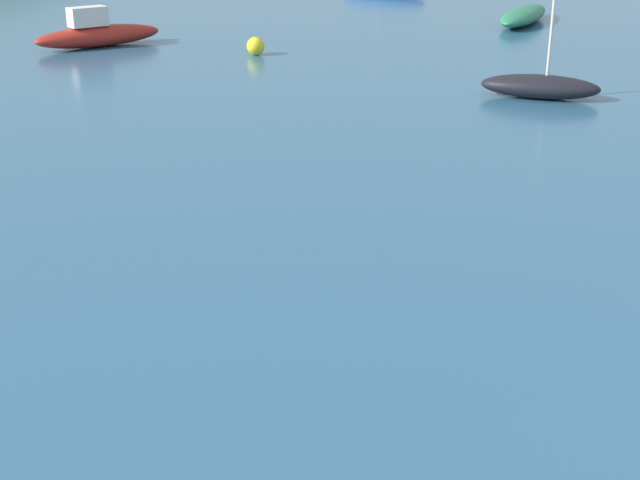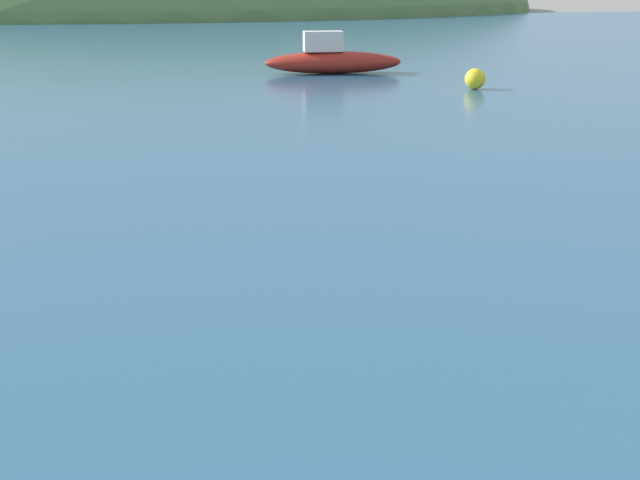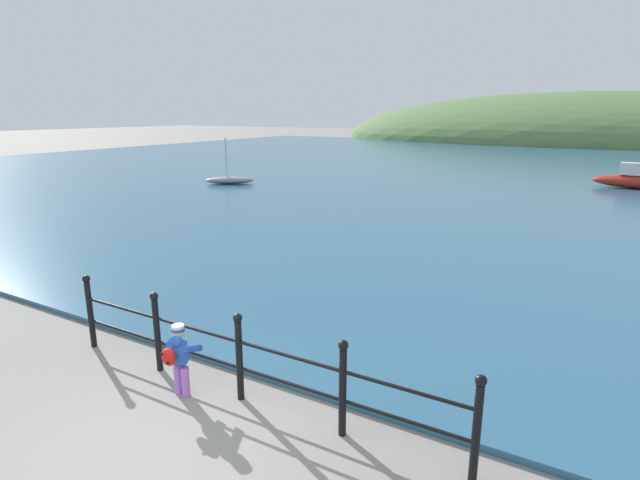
{
  "view_description": "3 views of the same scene",
  "coord_description": "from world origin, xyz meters",
  "px_view_note": "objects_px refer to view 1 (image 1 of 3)",
  "views": [
    {
      "loc": [
        -8.19,
        0.21,
        4.73
      ],
      "look_at": [
        -1.64,
        7.44,
        0.82
      ],
      "focal_mm": 50.0,
      "sensor_mm": 36.0,
      "label": 1
    },
    {
      "loc": [
        -0.78,
        -0.49,
        2.93
      ],
      "look_at": [
        0.47,
        5.19,
        1.18
      ],
      "focal_mm": 50.0,
      "sensor_mm": 36.0,
      "label": 2
    },
    {
      "loc": [
        4.02,
        -3.04,
        3.68
      ],
      "look_at": [
        -0.94,
        5.48,
        1.14
      ],
      "focal_mm": 28.0,
      "sensor_mm": 36.0,
      "label": 3
    }
  ],
  "objects_px": {
    "boat_green_fishing": "(523,15)",
    "mooring_buoy": "(256,46)",
    "boat_twin_mast": "(98,34)",
    "boat_red_dinghy": "(540,86)"
  },
  "relations": [
    {
      "from": "mooring_buoy",
      "to": "boat_twin_mast",
      "type": "bearing_deg",
      "value": 121.61
    },
    {
      "from": "boat_twin_mast",
      "to": "boat_red_dinghy",
      "type": "relative_size",
      "value": 1.46
    },
    {
      "from": "boat_twin_mast",
      "to": "mooring_buoy",
      "type": "distance_m",
      "value": 5.11
    },
    {
      "from": "boat_green_fishing",
      "to": "boat_twin_mast",
      "type": "bearing_deg",
      "value": 156.82
    },
    {
      "from": "boat_twin_mast",
      "to": "boat_green_fishing",
      "type": "height_order",
      "value": "boat_twin_mast"
    },
    {
      "from": "boat_green_fishing",
      "to": "mooring_buoy",
      "type": "bearing_deg",
      "value": 172.32
    },
    {
      "from": "boat_twin_mast",
      "to": "boat_red_dinghy",
      "type": "distance_m",
      "value": 13.8
    },
    {
      "from": "boat_twin_mast",
      "to": "mooring_buoy",
      "type": "relative_size",
      "value": 7.79
    },
    {
      "from": "boat_green_fishing",
      "to": "mooring_buoy",
      "type": "height_order",
      "value": "boat_green_fishing"
    },
    {
      "from": "mooring_buoy",
      "to": "boat_green_fishing",
      "type": "bearing_deg",
      "value": -7.68
    }
  ]
}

